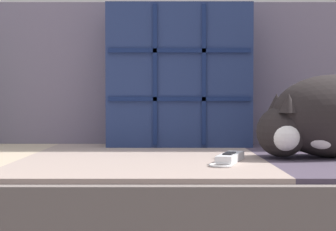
% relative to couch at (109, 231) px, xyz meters
% --- Properties ---
extents(couch, '(2.00, 0.90, 0.39)m').
position_rel_couch_xyz_m(couch, '(0.00, 0.00, 0.00)').
color(couch, brown).
rests_on(couch, ground_plane).
extents(sofa_backrest, '(1.96, 0.14, 0.44)m').
position_rel_couch_xyz_m(sofa_backrest, '(0.00, 0.38, 0.42)').
color(sofa_backrest, slate).
rests_on(sofa_backrest, couch).
extents(throw_pillow_quilted, '(0.42, 0.14, 0.42)m').
position_rel_couch_xyz_m(throw_pillow_quilted, '(0.19, 0.24, 0.41)').
color(throw_pillow_quilted, navy).
rests_on(throw_pillow_quilted, couch).
extents(sleeping_cat, '(0.38, 0.24, 0.20)m').
position_rel_couch_xyz_m(sleeping_cat, '(0.53, -0.08, 0.29)').
color(sleeping_cat, black).
rests_on(sleeping_cat, couch).
extents(game_remote_far, '(0.10, 0.19, 0.02)m').
position_rel_couch_xyz_m(game_remote_far, '(0.29, -0.17, 0.21)').
color(game_remote_far, white).
rests_on(game_remote_far, couch).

